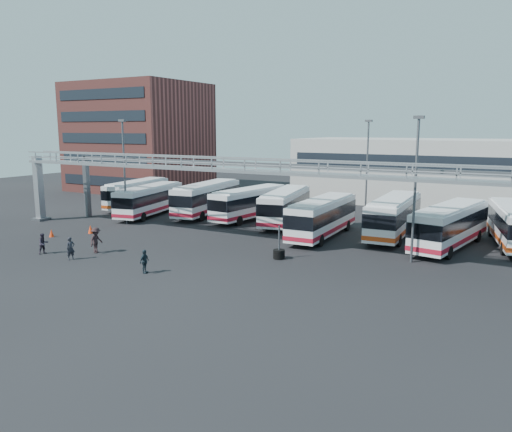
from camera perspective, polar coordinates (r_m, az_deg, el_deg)
The scene contains 22 objects.
ground at distance 35.39m, azimuth -4.71°, elevation -5.38°, with size 140.00×140.00×0.00m, color black.
gantry at distance 39.31m, azimuth -0.02°, elevation 4.37°, with size 51.40×5.15×7.10m.
apartment_building at distance 78.88m, azimuth -13.18°, elevation 8.75°, with size 18.00×15.00×16.00m, color brown.
warehouse at distance 66.81m, azimuth 23.19°, elevation 4.59°, with size 42.00×14.00×8.00m, color #9E9E99.
light_pole_left at distance 50.64m, azimuth -14.83°, elevation 5.55°, with size 0.70×0.35×10.21m.
light_pole_mid at distance 36.12m, azimuth 17.76°, elevation 3.74°, with size 0.70×0.35×10.21m.
light_pole_back at distance 52.58m, azimuth 12.58°, elevation 5.80°, with size 0.70×0.35×10.21m.
bus_0 at distance 61.00m, azimuth -13.42°, elevation 2.60°, with size 4.28×10.93×3.24m.
bus_1 at distance 55.09m, azimuth -12.05°, elevation 1.89°, with size 4.55×11.02×3.26m.
bus_2 at distance 54.60m, azimuth -5.60°, elevation 2.14°, with size 4.18×11.78×3.50m.
bus_3 at distance 51.65m, azimuth -0.65°, elevation 1.59°, with size 3.61×10.98×3.27m.
bus_4 at distance 49.49m, azimuth 3.37°, elevation 1.25°, with size 4.67×11.32×3.35m.
bus_5 at distance 43.63m, azimuth 7.61°, elevation 0.00°, with size 2.88×11.12×3.36m.
bus_6 at distance 45.04m, azimuth 15.49°, elevation 0.13°, with size 3.16×11.56×3.48m.
bus_7 at distance 42.12m, azimuth 21.32°, elevation -0.91°, with size 4.49×11.56×3.43m.
pedestrian_a at distance 38.40m, azimuth -20.43°, elevation -3.48°, with size 0.61×0.40×1.66m, color #212229.
pedestrian_b at distance 40.93m, azimuth -23.13°, elevation -2.92°, with size 0.77×0.60×1.58m, color #2A2330.
pedestrian_c at distance 39.78m, azimuth -17.81°, elevation -2.65°, with size 1.27×0.73×1.97m, color black.
pedestrian_d at distance 33.48m, azimuth -12.63°, elevation -5.09°, with size 0.93×0.39×1.58m, color #1C2A33.
cone_left at distance 47.07m, azimuth -22.34°, elevation -1.82°, with size 0.42×0.42×0.67m, color #F6370D.
cone_right at distance 47.41m, azimuth -18.39°, elevation -1.44°, with size 0.48×0.48×0.76m, color #F6370D.
tire_stack at distance 36.35m, azimuth 2.64°, elevation -4.27°, with size 0.85×0.85×2.44m.
Camera 1 is at (19.23, -28.20, 9.37)m, focal length 35.00 mm.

